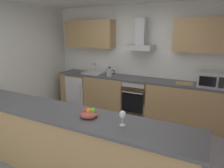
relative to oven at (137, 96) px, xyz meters
name	(u,v)px	position (x,y,z in m)	size (l,w,h in m)	color
ground	(104,146)	(0.00, -1.62, -0.47)	(5.87, 4.93, 0.02)	gray
wall_back	(143,60)	(0.00, 0.41, 0.84)	(5.87, 0.12, 2.60)	white
wall_left	(3,64)	(-2.49, -1.62, 0.84)	(0.12, 4.93, 2.60)	white
backsplash_tile	(142,63)	(0.00, 0.33, 0.77)	(4.14, 0.02, 0.66)	white
counter_back	(137,96)	(0.00, 0.03, -0.01)	(4.28, 0.60, 0.90)	tan
counter_island	(65,143)	(-0.14, -2.49, 0.02)	(3.59, 0.64, 0.95)	tan
upper_cabinets	(141,35)	(0.00, 0.18, 1.45)	(4.23, 0.32, 0.70)	tan
oven	(137,96)	(0.00, 0.00, 0.00)	(0.60, 0.62, 0.80)	slate
refrigerator	(80,89)	(-1.66, 0.00, -0.03)	(0.58, 0.60, 0.85)	white
microwave	(211,80)	(1.57, -0.03, 0.59)	(0.50, 0.38, 0.30)	#B7BABC
sink	(93,73)	(-1.22, 0.01, 0.47)	(0.50, 0.40, 0.26)	silver
kettle	(110,72)	(-0.72, -0.03, 0.55)	(0.29, 0.15, 0.24)	#B7BABC
range_hood	(140,40)	(0.00, 0.13, 1.33)	(0.62, 0.45, 0.72)	#B7BABC
wine_glass	(123,115)	(0.74, -2.49, 0.61)	(0.08, 0.08, 0.18)	silver
fruit_bowl	(89,114)	(0.27, -2.47, 0.53)	(0.22, 0.22, 0.13)	#B24C47
chopping_board	(184,84)	(1.07, -0.02, 0.45)	(0.34, 0.22, 0.02)	tan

